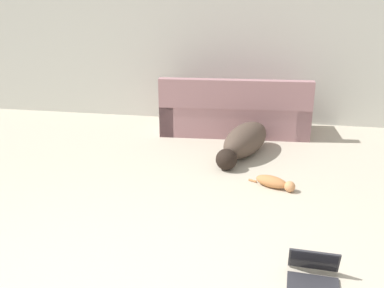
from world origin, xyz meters
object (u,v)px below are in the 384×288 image
object	(u,v)px
couch	(234,114)
dog	(244,141)
laptop_open	(313,270)
cat	(275,182)

from	to	relation	value
couch	dog	bearing A→B (deg)	98.48
couch	laptop_open	bearing A→B (deg)	100.60
dog	cat	world-z (taller)	dog
dog	cat	distance (m)	0.98
couch	dog	xyz separation A→B (m)	(0.20, -0.92, -0.09)
cat	laptop_open	world-z (taller)	laptop_open
couch	laptop_open	distance (m)	3.42
dog	laptop_open	world-z (taller)	dog
couch	laptop_open	world-z (taller)	couch
couch	cat	xyz separation A→B (m)	(0.58, -1.82, -0.22)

